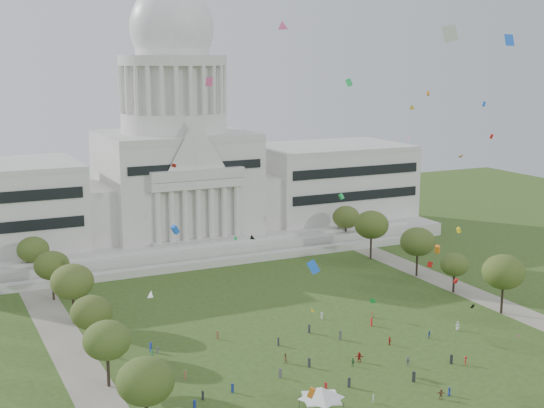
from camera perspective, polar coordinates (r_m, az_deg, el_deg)
The scene contains 29 objects.
ground at distance 141.38m, azimuth 8.11°, elevation -12.78°, with size 400.00×400.00×0.00m, color #334C1B.
capitol at distance 234.92m, azimuth -7.26°, elevation 2.46°, with size 160.00×64.50×91.30m.
path_left at distance 150.38m, azimuth -14.46°, elevation -11.53°, with size 8.00×160.00×0.04m, color gray.
path_right at distance 191.34m, azimuth 15.18°, elevation -6.65°, with size 8.00×160.00×0.04m, color gray.
row_tree_l_1 at distance 118.08m, azimuth -9.51°, elevation -13.02°, with size 8.86×8.86×12.59m.
row_tree_l_2 at distance 136.24m, azimuth -12.33°, elevation -10.00°, with size 8.42×8.42×11.97m.
row_tree_r_2 at distance 177.24m, azimuth 17.04°, elevation -4.91°, with size 9.55×9.55×13.58m.
row_tree_l_3 at distance 151.83m, azimuth -13.44°, elevation -7.96°, with size 8.12×8.12×11.55m.
row_tree_r_3 at distance 190.40m, azimuth 13.58°, elevation -4.45°, with size 7.01×7.01×9.98m.
row_tree_l_4 at distance 168.82m, azimuth -14.82°, elevation -5.67°, with size 9.29×9.29×13.21m.
row_tree_r_4 at distance 201.92m, azimuth 10.91°, elevation -2.81°, with size 9.19×9.19×13.06m.
row_tree_l_5 at distance 186.56m, azimuth -16.24°, elevation -4.48°, with size 8.33×8.33×11.85m.
row_tree_r_5 at distance 217.14m, azimuth 7.50°, elevation -1.56°, with size 9.82×9.82×13.96m.
row_tree_l_6 at distance 203.75m, azimuth -17.55°, elevation -3.30°, with size 8.19×8.19×11.64m.
row_tree_r_6 at distance 233.56m, azimuth 5.60°, elevation -0.99°, with size 8.42×8.42×11.97m.
event_tent at distance 126.34m, azimuth 3.74°, elevation -13.98°, with size 10.01×10.01×4.43m.
person_0 at distance 166.56m, azimuth 13.80°, elevation -8.90°, with size 0.97×0.63×1.98m, color silver.
person_2 at distance 160.93m, azimuth 11.78°, elevation -9.61°, with size 0.73×0.45×1.50m, color navy.
person_3 at distance 146.47m, azimuth 10.18°, elevation -11.59°, with size 1.18×0.61×1.82m, color #4C4C51.
person_4 at distance 144.99m, azimuth 6.09°, elevation -11.75°, with size 0.97×0.53×1.66m, color #33723F.
person_5 at distance 146.97m, azimuth 6.59°, elevation -11.38°, with size 1.81×0.71×1.95m, color #B21E1E.
person_6 at distance 136.17m, azimuth 13.20°, elevation -13.59°, with size 0.73×0.48×1.50m, color navy.
person_7 at distance 131.37m, azimuth 7.63°, elevation -14.32°, with size 0.56×0.41×1.53m, color silver.
person_8 at distance 145.70m, azimuth 0.99°, elevation -11.52°, with size 0.92×0.57×1.89m, color olive.
person_9 at distance 149.31m, azimuth 14.38°, elevation -11.35°, with size 1.09×0.56×1.69m, color #B21E1E.
person_10 at distance 155.84m, azimuth 8.85°, elevation -10.14°, with size 1.05×0.57×1.80m, color #B21E1E.
person_11 at distance 134.60m, azimuth 12.60°, elevation -13.77°, with size 1.73×0.68×1.86m, color olive.
distant_crowd at distance 145.06m, azimuth 0.98°, elevation -11.66°, with size 53.39×38.71×1.94m.
kite_swarm at distance 139.80m, azimuth 6.23°, elevation -1.44°, with size 91.16×102.83×59.65m.
Camera 1 is at (-72.90, -107.07, 56.64)m, focal length 50.00 mm.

